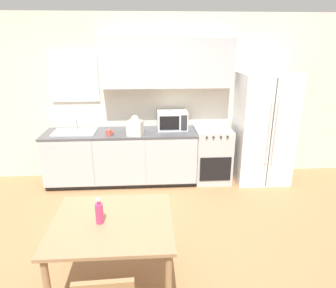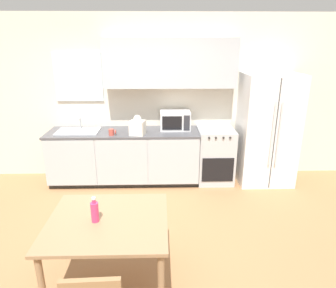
{
  "view_description": "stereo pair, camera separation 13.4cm",
  "coord_description": "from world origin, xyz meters",
  "px_view_note": "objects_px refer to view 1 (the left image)",
  "views": [
    {
      "loc": [
        0.25,
        -3.02,
        2.25
      ],
      "look_at": [
        0.47,
        0.49,
        1.05
      ],
      "focal_mm": 32.0,
      "sensor_mm": 36.0,
      "label": 1
    },
    {
      "loc": [
        0.38,
        -3.03,
        2.25
      ],
      "look_at": [
        0.47,
        0.49,
        1.05
      ],
      "focal_mm": 32.0,
      "sensor_mm": 36.0,
      "label": 2
    }
  ],
  "objects_px": {
    "dining_table": "(113,230)",
    "drink_bottle": "(99,213)",
    "oven_range": "(212,154)",
    "refrigerator": "(263,129)",
    "coffee_mug": "(109,133)",
    "microwave": "(172,120)"
  },
  "relations": [
    {
      "from": "coffee_mug",
      "to": "oven_range",
      "type": "bearing_deg",
      "value": 7.78
    },
    {
      "from": "dining_table",
      "to": "drink_bottle",
      "type": "relative_size",
      "value": 4.51
    },
    {
      "from": "drink_bottle",
      "to": "oven_range",
      "type": "bearing_deg",
      "value": 57.42
    },
    {
      "from": "coffee_mug",
      "to": "dining_table",
      "type": "relative_size",
      "value": 0.11
    },
    {
      "from": "dining_table",
      "to": "drink_bottle",
      "type": "distance_m",
      "value": 0.22
    },
    {
      "from": "coffee_mug",
      "to": "drink_bottle",
      "type": "relative_size",
      "value": 0.48
    },
    {
      "from": "microwave",
      "to": "coffee_mug",
      "type": "height_order",
      "value": "microwave"
    },
    {
      "from": "oven_range",
      "to": "drink_bottle",
      "type": "xyz_separation_m",
      "value": [
        -1.5,
        -2.35,
        0.37
      ]
    },
    {
      "from": "refrigerator",
      "to": "dining_table",
      "type": "relative_size",
      "value": 1.66
    },
    {
      "from": "oven_range",
      "to": "drink_bottle",
      "type": "height_order",
      "value": "drink_bottle"
    },
    {
      "from": "oven_range",
      "to": "dining_table",
      "type": "bearing_deg",
      "value": -120.93
    },
    {
      "from": "drink_bottle",
      "to": "coffee_mug",
      "type": "bearing_deg",
      "value": 94.42
    },
    {
      "from": "oven_range",
      "to": "drink_bottle",
      "type": "relative_size",
      "value": 3.79
    },
    {
      "from": "dining_table",
      "to": "drink_bottle",
      "type": "xyz_separation_m",
      "value": [
        -0.1,
        -0.02,
        0.19
      ]
    },
    {
      "from": "dining_table",
      "to": "microwave",
      "type": "bearing_deg",
      "value": 73.33
    },
    {
      "from": "coffee_mug",
      "to": "dining_table",
      "type": "bearing_deg",
      "value": -82.72
    },
    {
      "from": "refrigerator",
      "to": "drink_bottle",
      "type": "relative_size",
      "value": 7.5
    },
    {
      "from": "dining_table",
      "to": "drink_bottle",
      "type": "height_order",
      "value": "drink_bottle"
    },
    {
      "from": "coffee_mug",
      "to": "drink_bottle",
      "type": "bearing_deg",
      "value": -85.58
    },
    {
      "from": "refrigerator",
      "to": "coffee_mug",
      "type": "xyz_separation_m",
      "value": [
        -2.49,
        -0.19,
        0.03
      ]
    },
    {
      "from": "oven_range",
      "to": "dining_table",
      "type": "height_order",
      "value": "oven_range"
    },
    {
      "from": "oven_range",
      "to": "refrigerator",
      "type": "relative_size",
      "value": 0.51
    }
  ]
}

